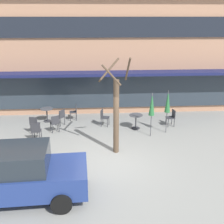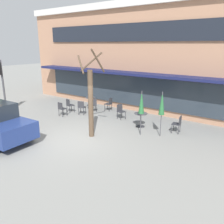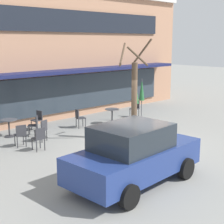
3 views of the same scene
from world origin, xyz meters
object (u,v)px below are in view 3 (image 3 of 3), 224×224
object	(u,v)px
cafe_table_near_wall	(9,125)
cafe_chair_4	(79,117)
patio_umbrella_green_folded	(136,93)
street_tree	(134,96)
cafe_chair_5	(42,129)
parked_sedan	(134,154)
cafe_chair_1	(38,119)
cafe_chair_6	(34,124)
cafe_chair_0	(21,134)
cafe_chair_3	(135,108)
patio_umbrella_cream_folded	(142,90)
cafe_table_streetside	(112,114)
cafe_chair_2	(39,137)

from	to	relation	value
cafe_table_near_wall	cafe_chair_4	world-z (taller)	cafe_chair_4
patio_umbrella_green_folded	street_tree	world-z (taller)	street_tree
cafe_chair_5	parked_sedan	world-z (taller)	parked_sedan
patio_umbrella_green_folded	cafe_chair_1	bearing A→B (deg)	146.42
cafe_chair_5	cafe_chair_6	world-z (taller)	same
cafe_chair_0	parked_sedan	distance (m)	5.45
street_tree	cafe_table_near_wall	bearing A→B (deg)	131.79
patio_umbrella_green_folded	cafe_chair_3	world-z (taller)	patio_umbrella_green_folded
cafe_chair_5	cafe_table_near_wall	bearing A→B (deg)	112.11
patio_umbrella_cream_folded	cafe_chair_4	xyz separation A→B (m)	(-3.12, 1.15, -1.10)
cafe_table_near_wall	cafe_chair_6	world-z (taller)	cafe_chair_6
patio_umbrella_green_folded	cafe_chair_0	size ratio (longest dim) A/B	2.47
cafe_table_streetside	street_tree	bearing A→B (deg)	-115.49
cafe_chair_4	cafe_chair_5	xyz separation A→B (m)	(-2.50, -0.73, 0.00)
cafe_chair_0	cafe_chair_4	size ratio (longest dim) A/B	1.00
cafe_chair_0	street_tree	xyz separation A→B (m)	(3.93, -2.33, 1.30)
cafe_table_near_wall	cafe_chair_4	size ratio (longest dim) A/B	0.85
cafe_table_streetside	cafe_chair_2	world-z (taller)	cafe_chair_2
patio_umbrella_cream_folded	cafe_chair_3	size ratio (longest dim) A/B	2.47
cafe_chair_0	cafe_chair_1	size ratio (longest dim) A/B	1.00
cafe_chair_0	cafe_chair_5	world-z (taller)	same
cafe_chair_6	cafe_table_near_wall	bearing A→B (deg)	141.30
cafe_table_streetside	parked_sedan	distance (m)	7.30
cafe_chair_0	street_tree	size ratio (longest dim) A/B	0.21
cafe_chair_1	cafe_chair_2	world-z (taller)	same
patio_umbrella_cream_folded	cafe_chair_4	distance (m)	3.51
cafe_chair_4	cafe_chair_3	bearing A→B (deg)	-3.99
street_tree	patio_umbrella_cream_folded	bearing A→B (deg)	36.12
cafe_table_near_wall	cafe_table_streetside	distance (m)	5.00
cafe_table_near_wall	patio_umbrella_green_folded	xyz separation A→B (m)	(5.40, -2.41, 1.11)
cafe_chair_1	parked_sedan	world-z (taller)	parked_sedan
cafe_chair_2	cafe_chair_0	bearing A→B (deg)	105.95
patio_umbrella_cream_folded	parked_sedan	size ratio (longest dim) A/B	0.51
cafe_chair_4	cafe_chair_6	world-z (taller)	same
cafe_table_streetside	cafe_chair_5	distance (m)	4.17
cafe_chair_1	cafe_chair_3	bearing A→B (deg)	-13.61
patio_umbrella_cream_folded	cafe_chair_5	world-z (taller)	patio_umbrella_cream_folded
cafe_table_streetside	patio_umbrella_green_folded	distance (m)	1.63
cafe_table_near_wall	cafe_chair_1	bearing A→B (deg)	5.96
patio_umbrella_green_folded	cafe_chair_1	xyz separation A→B (m)	(-3.87, 2.57, -1.10)
cafe_chair_3	cafe_chair_5	bearing A→B (deg)	-175.56
cafe_chair_4	street_tree	distance (m)	3.41
cafe_chair_3	cafe_chair_6	world-z (taller)	same
cafe_chair_2	cafe_chair_5	size ratio (longest dim) A/B	1.00
cafe_chair_4	cafe_chair_6	size ratio (longest dim) A/B	1.00
cafe_chair_0	cafe_chair_5	xyz separation A→B (m)	(1.01, 0.07, 0.00)
cafe_chair_0	cafe_chair_2	world-z (taller)	same
patio_umbrella_cream_folded	cafe_chair_6	xyz separation A→B (m)	(-5.42, 1.34, -1.10)
cafe_table_near_wall	patio_umbrella_cream_folded	distance (m)	6.68
cafe_table_streetside	patio_umbrella_green_folded	xyz separation A→B (m)	(0.59, -1.04, 1.11)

